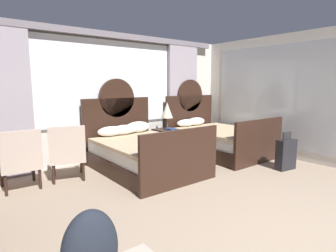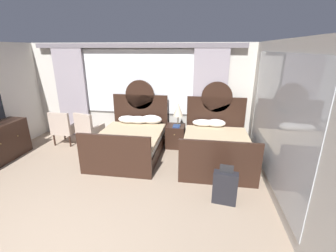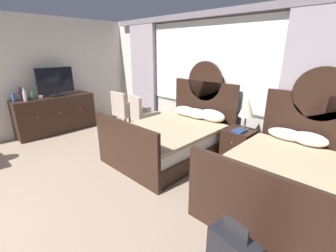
% 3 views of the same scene
% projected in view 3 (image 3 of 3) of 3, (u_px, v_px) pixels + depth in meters
% --- Properties ---
extents(wall_back_window, '(6.22, 0.22, 2.70)m').
position_uv_depth(wall_back_window, '(207.00, 76.00, 4.89)').
color(wall_back_window, beige).
rests_on(wall_back_window, ground_plane).
extents(wall_left, '(0.07, 4.82, 2.70)m').
position_uv_depth(wall_left, '(35.00, 77.00, 5.34)').
color(wall_left, beige).
rests_on(wall_left, ground_plane).
extents(bed_near_window, '(1.55, 2.14, 1.74)m').
position_uv_depth(bed_near_window, '(173.00, 137.00, 4.40)').
color(bed_near_window, black).
rests_on(bed_near_window, ground_plane).
extents(bed_near_mirror, '(1.55, 2.14, 1.74)m').
position_uv_depth(bed_near_mirror, '(288.00, 178.00, 3.02)').
color(bed_near_mirror, black).
rests_on(bed_near_mirror, ground_plane).
extents(nightstand_between_beds, '(0.49, 0.51, 0.60)m').
position_uv_depth(nightstand_between_beds, '(238.00, 145.00, 4.15)').
color(nightstand_between_beds, black).
rests_on(nightstand_between_beds, ground_plane).
extents(table_lamp_on_nightstand, '(0.27, 0.27, 0.61)m').
position_uv_depth(table_lamp_on_nightstand, '(247.00, 107.00, 3.91)').
color(table_lamp_on_nightstand, brown).
rests_on(table_lamp_on_nightstand, nightstand_between_beds).
extents(book_on_nightstand, '(0.18, 0.26, 0.03)m').
position_uv_depth(book_on_nightstand, '(239.00, 131.00, 3.96)').
color(book_on_nightstand, navy).
rests_on(book_on_nightstand, nightstand_between_beds).
extents(dresser_minibar, '(0.52, 1.80, 0.88)m').
position_uv_depth(dresser_minibar, '(56.00, 114.00, 5.60)').
color(dresser_minibar, black).
rests_on(dresser_minibar, ground_plane).
extents(tv_flatscreen, '(0.20, 0.83, 0.68)m').
position_uv_depth(tv_flatscreen, '(56.00, 82.00, 5.40)').
color(tv_flatscreen, black).
rests_on(tv_flatscreen, dresser_minibar).
extents(bottle_spirit_blue, '(0.07, 0.07, 0.25)m').
position_uv_depth(bottle_spirit_blue, '(13.00, 97.00, 4.93)').
color(bottle_spirit_blue, '#385B99').
rests_on(bottle_spirit_blue, dresser_minibar).
extents(bottle_wine_dark, '(0.08, 0.08, 0.31)m').
position_uv_depth(bottle_wine_dark, '(21.00, 95.00, 4.98)').
color(bottle_wine_dark, black).
rests_on(bottle_wine_dark, dresser_minibar).
extents(bottle_water_clear, '(0.08, 0.08, 0.29)m').
position_uv_depth(bottle_water_clear, '(25.00, 96.00, 4.97)').
color(bottle_water_clear, silver).
rests_on(bottle_water_clear, dresser_minibar).
extents(bottle_soda_green, '(0.06, 0.06, 0.23)m').
position_uv_depth(bottle_soda_green, '(32.00, 96.00, 5.11)').
color(bottle_soda_green, '#337A3D').
rests_on(bottle_soda_green, dresser_minibar).
extents(cup_on_dresser, '(0.11, 0.08, 0.08)m').
position_uv_depth(cup_on_dresser, '(41.00, 97.00, 5.26)').
color(cup_on_dresser, white).
rests_on(cup_on_dresser, dresser_minibar).
extents(armchair_by_window_left, '(0.71, 0.71, 0.95)m').
position_uv_depth(armchair_by_window_left, '(142.00, 114.00, 5.43)').
color(armchair_by_window_left, '#B29E8E').
rests_on(armchair_by_window_left, ground_plane).
extents(armchair_by_window_centre, '(0.58, 0.58, 0.95)m').
position_uv_depth(armchair_by_window_centre, '(124.00, 109.00, 5.90)').
color(armchair_by_window_centre, '#B29E8E').
rests_on(armchair_by_window_centre, ground_plane).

